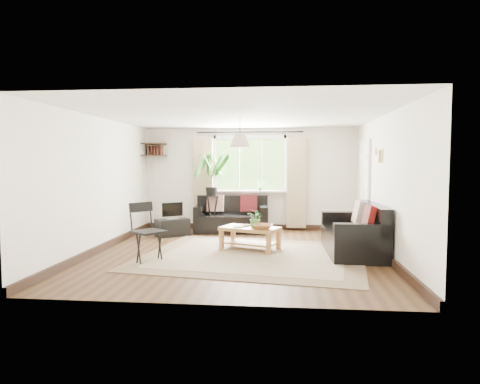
# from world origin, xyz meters

# --- Properties ---
(floor) EXTENTS (5.50, 5.50, 0.00)m
(floor) POSITION_xyz_m (0.00, 0.00, 0.00)
(floor) COLOR #311D10
(floor) RESTS_ON ground
(ceiling) EXTENTS (5.50, 5.50, 0.00)m
(ceiling) POSITION_xyz_m (0.00, 0.00, 2.40)
(ceiling) COLOR white
(ceiling) RESTS_ON floor
(wall_back) EXTENTS (5.00, 0.02, 2.40)m
(wall_back) POSITION_xyz_m (0.00, 2.75, 1.20)
(wall_back) COLOR silver
(wall_back) RESTS_ON floor
(wall_front) EXTENTS (5.00, 0.02, 2.40)m
(wall_front) POSITION_xyz_m (0.00, -2.75, 1.20)
(wall_front) COLOR silver
(wall_front) RESTS_ON floor
(wall_left) EXTENTS (0.02, 5.50, 2.40)m
(wall_left) POSITION_xyz_m (-2.50, 0.00, 1.20)
(wall_left) COLOR silver
(wall_left) RESTS_ON floor
(wall_right) EXTENTS (0.02, 5.50, 2.40)m
(wall_right) POSITION_xyz_m (2.50, 0.00, 1.20)
(wall_right) COLOR silver
(wall_right) RESTS_ON floor
(rug) EXTENTS (4.09, 3.65, 0.02)m
(rug) POSITION_xyz_m (0.28, -0.23, 0.01)
(rug) COLOR beige
(rug) RESTS_ON floor
(window) EXTENTS (2.50, 0.16, 2.16)m
(window) POSITION_xyz_m (0.00, 2.71, 1.55)
(window) COLOR white
(window) RESTS_ON wall_back
(door) EXTENTS (0.06, 0.96, 2.06)m
(door) POSITION_xyz_m (2.47, 1.70, 1.00)
(door) COLOR silver
(door) RESTS_ON wall_right
(corner_shelf) EXTENTS (0.50, 0.50, 0.34)m
(corner_shelf) POSITION_xyz_m (-2.25, 2.50, 1.89)
(corner_shelf) COLOR black
(corner_shelf) RESTS_ON wall_back
(pendant_lamp) EXTENTS (0.36, 0.36, 0.54)m
(pendant_lamp) POSITION_xyz_m (0.00, 0.40, 2.05)
(pendant_lamp) COLOR beige
(pendant_lamp) RESTS_ON ceiling
(wall_sconce) EXTENTS (0.12, 0.12, 0.28)m
(wall_sconce) POSITION_xyz_m (2.43, 0.30, 1.74)
(wall_sconce) COLOR beige
(wall_sconce) RESTS_ON wall_right
(sofa_back) EXTENTS (1.70, 0.92, 0.78)m
(sofa_back) POSITION_xyz_m (-0.38, 2.28, 0.39)
(sofa_back) COLOR black
(sofa_back) RESTS_ON floor
(sofa_right) EXTENTS (1.79, 0.93, 0.83)m
(sofa_right) POSITION_xyz_m (2.00, 0.13, 0.42)
(sofa_right) COLOR black
(sofa_right) RESTS_ON floor
(coffee_table) EXTENTS (1.16, 0.89, 0.42)m
(coffee_table) POSITION_xyz_m (0.19, 0.29, 0.21)
(coffee_table) COLOR olive
(coffee_table) RESTS_ON floor
(table_plant) EXTENTS (0.39, 0.38, 0.33)m
(table_plant) POSITION_xyz_m (0.30, 0.30, 0.59)
(table_plant) COLOR #39702C
(table_plant) RESTS_ON coffee_table
(bowl) EXTENTS (0.40, 0.40, 0.08)m
(bowl) POSITION_xyz_m (0.44, 0.09, 0.46)
(bowl) COLOR #9F6836
(bowl) RESTS_ON coffee_table
(book_a) EXTENTS (0.23, 0.27, 0.02)m
(book_a) POSITION_xyz_m (-0.08, 0.29, 0.43)
(book_a) COLOR silver
(book_a) RESTS_ON coffee_table
(book_b) EXTENTS (0.25, 0.27, 0.02)m
(book_b) POSITION_xyz_m (0.04, 0.46, 0.43)
(book_b) COLOR brown
(book_b) RESTS_ON coffee_table
(tv_stand) EXTENTS (0.78, 0.72, 0.37)m
(tv_stand) POSITION_xyz_m (-1.60, 1.61, 0.19)
(tv_stand) COLOR black
(tv_stand) RESTS_ON floor
(tv) EXTENTS (0.53, 0.46, 0.41)m
(tv) POSITION_xyz_m (-1.60, 1.61, 0.57)
(tv) COLOR #A5A5AA
(tv) RESTS_ON tv_stand
(palm_stand) EXTENTS (0.70, 0.70, 1.81)m
(palm_stand) POSITION_xyz_m (-0.85, 2.34, 0.90)
(palm_stand) COLOR black
(palm_stand) RESTS_ON floor
(folding_chair) EXTENTS (0.69, 0.69, 0.95)m
(folding_chair) POSITION_xyz_m (-1.34, -0.81, 0.47)
(folding_chair) COLOR black
(folding_chair) RESTS_ON floor
(sill_plant) EXTENTS (0.14, 0.10, 0.27)m
(sill_plant) POSITION_xyz_m (0.25, 2.63, 1.06)
(sill_plant) COLOR #2D6023
(sill_plant) RESTS_ON window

